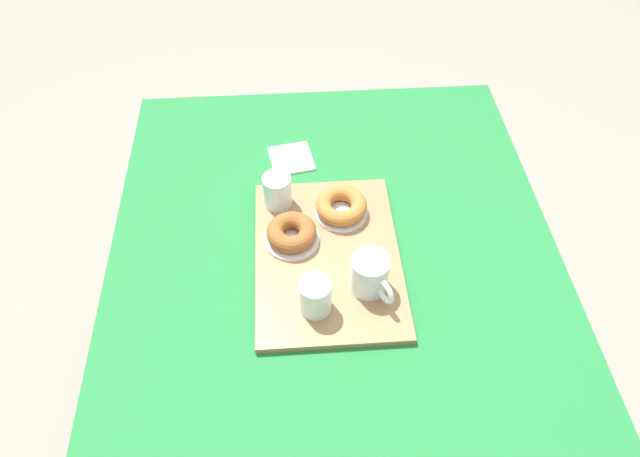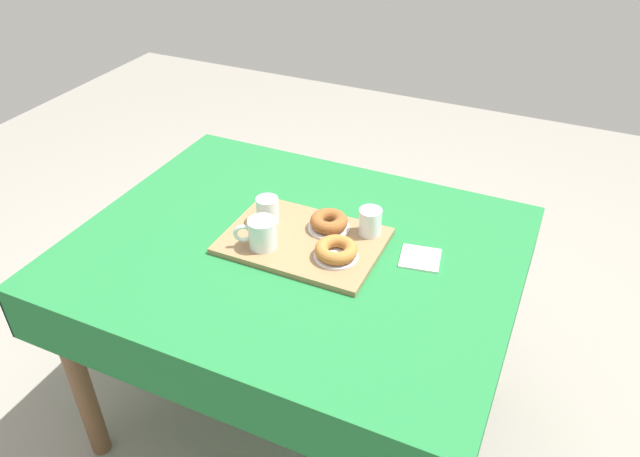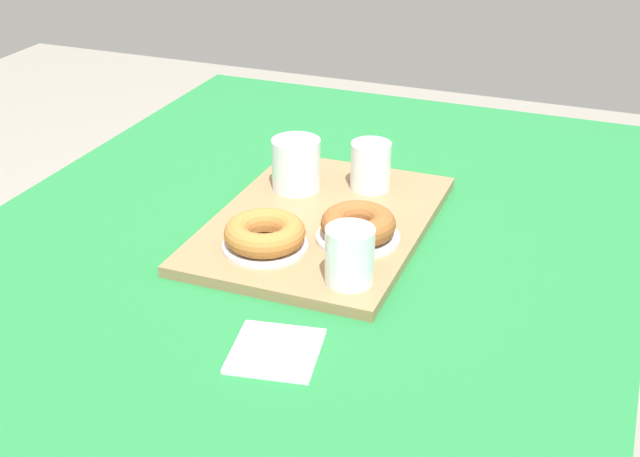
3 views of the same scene
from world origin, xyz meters
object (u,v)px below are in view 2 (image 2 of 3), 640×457
object	(u,v)px
tea_mug_left	(262,234)
paper_napkin	(420,258)
serving_tray	(303,241)
donut_plate_left	(336,256)
water_glass_far	(370,223)
water_glass_near	(268,211)
donut_plate_right	(329,228)
sugar_donut_right	(329,221)
dining_table	(295,268)
sugar_donut_left	(336,250)

from	to	relation	value
tea_mug_left	paper_napkin	bearing A→B (deg)	-160.55
serving_tray	donut_plate_left	distance (m)	0.13
donut_plate_left	water_glass_far	bearing A→B (deg)	-106.76
water_glass_near	donut_plate_right	distance (m)	0.19
sugar_donut_right	paper_napkin	xyz separation A→B (m)	(-0.29, 0.01, -0.04)
tea_mug_left	donut_plate_right	size ratio (longest dim) A/B	0.93
water_glass_near	donut_plate_right	size ratio (longest dim) A/B	0.64
dining_table	water_glass_far	distance (m)	0.27
sugar_donut_left	sugar_donut_right	world-z (taller)	sugar_donut_right
sugar_donut_left	sugar_donut_right	bearing A→B (deg)	-57.91
dining_table	paper_napkin	bearing A→B (deg)	-166.20
donut_plate_left	paper_napkin	world-z (taller)	donut_plate_left
water_glass_near	sugar_donut_right	xyz separation A→B (m)	(-0.19, -0.04, -0.01)
dining_table	sugar_donut_left	distance (m)	0.20
serving_tray	paper_napkin	xyz separation A→B (m)	(-0.34, -0.07, -0.01)
water_glass_far	paper_napkin	xyz separation A→B (m)	(-0.17, 0.04, -0.05)
donut_plate_left	sugar_donut_left	size ratio (longest dim) A/B	1.05
tea_mug_left	donut_plate_left	bearing A→B (deg)	-169.48
water_glass_near	sugar_donut_left	size ratio (longest dim) A/B	0.67
dining_table	serving_tray	xyz separation A→B (m)	(-0.02, -0.02, 0.10)
serving_tray	donut_plate_left	bearing A→B (deg)	161.24
serving_tray	dining_table	bearing A→B (deg)	41.14
water_glass_far	sugar_donut_left	bearing A→B (deg)	73.24
water_glass_far	paper_napkin	bearing A→B (deg)	167.70
sugar_donut_right	paper_napkin	size ratio (longest dim) A/B	1.02
dining_table	donut_plate_right	world-z (taller)	donut_plate_right
sugar_donut_left	tea_mug_left	bearing A→B (deg)	10.52
serving_tray	water_glass_near	xyz separation A→B (m)	(0.14, -0.04, 0.05)
serving_tray	donut_plate_right	xyz separation A→B (m)	(-0.05, -0.08, 0.01)
donut_plate_right	tea_mug_left	bearing A→B (deg)	48.76
water_glass_far	tea_mug_left	bearing A→B (deg)	35.96
water_glass_near	donut_plate_right	bearing A→B (deg)	-167.26
sugar_donut_right	paper_napkin	bearing A→B (deg)	178.40
donut_plate_left	water_glass_near	bearing A→B (deg)	-16.66
tea_mug_left	water_glass_far	bearing A→B (deg)	-144.04
donut_plate_left	sugar_donut_right	distance (m)	0.14
dining_table	paper_napkin	xyz separation A→B (m)	(-0.36, -0.09, 0.09)
water_glass_near	dining_table	bearing A→B (deg)	155.21
tea_mug_left	donut_plate_right	world-z (taller)	tea_mug_left
dining_table	donut_plate_left	world-z (taller)	donut_plate_left
tea_mug_left	sugar_donut_left	world-z (taller)	tea_mug_left
tea_mug_left	donut_plate_right	xyz separation A→B (m)	(-0.14, -0.16, -0.04)
sugar_donut_left	serving_tray	bearing A→B (deg)	-18.76
sugar_donut_left	donut_plate_right	size ratio (longest dim) A/B	0.95
sugar_donut_left	paper_napkin	size ratio (longest dim) A/B	1.09
sugar_donut_right	paper_napkin	distance (m)	0.29
water_glass_near	sugar_donut_left	xyz separation A→B (m)	(-0.26, 0.08, -0.01)
water_glass_far	donut_plate_right	bearing A→B (deg)	13.52
paper_napkin	sugar_donut_left	bearing A→B (deg)	27.54
tea_mug_left	sugar_donut_left	distance (m)	0.22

